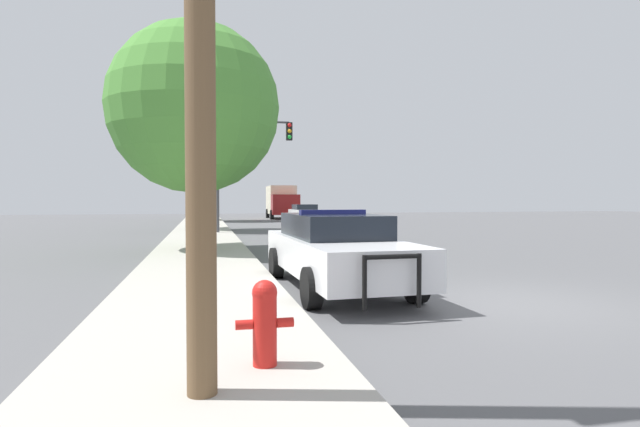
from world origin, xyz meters
name	(u,v)px	position (x,y,z in m)	size (l,w,h in m)	color
ground_plane	(509,303)	(0.00, 0.00, 0.00)	(110.00, 110.00, 0.00)	#565659
sidewalk_left	(199,315)	(-5.10, 0.00, 0.07)	(3.00, 110.00, 0.13)	#ADA89E
police_car	(336,249)	(-2.49, 2.04, 0.78)	(2.18, 5.45, 1.55)	white
fire_hydrant	(265,320)	(-4.45, -2.59, 0.58)	(0.57, 0.25, 0.84)	red
traffic_light	(247,152)	(-2.91, 17.67, 4.11)	(3.81, 0.35, 5.68)	#424247
car_background_oncoming	(305,213)	(2.42, 29.35, 0.74)	(2.08, 4.09, 1.38)	silver
box_truck	(282,201)	(2.02, 38.19, 1.60)	(2.77, 6.94, 3.00)	maroon
tree_sidewalk_far	(210,152)	(-4.45, 33.40, 5.52)	(5.41, 5.41, 8.12)	#4C3823
tree_sidewalk_near	(194,108)	(-5.29, 9.54, 4.75)	(5.59, 5.59, 7.42)	brown
tree_sidewalk_mid	(203,130)	(-5.01, 20.99, 5.59)	(5.25, 5.25, 8.10)	#4C3823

